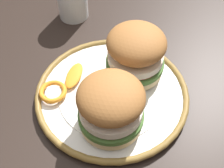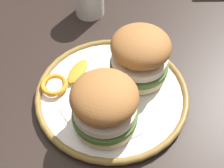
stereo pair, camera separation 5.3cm
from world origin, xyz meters
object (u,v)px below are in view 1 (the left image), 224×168
dining_table (100,105)px  sandwich_half_right (111,106)px  dinner_plate (112,94)px  sandwich_half_left (136,52)px

dining_table → sandwich_half_right: 0.20m
dining_table → sandwich_half_right: (0.11, 0.04, 0.16)m
dinner_plate → dining_table: bearing=-145.7°
sandwich_half_left → dining_table: bearing=-81.8°
sandwich_half_right → dining_table: bearing=-162.1°
dining_table → sandwich_half_right: size_ratio=10.15×
dining_table → dinner_plate: size_ratio=3.98×
dinner_plate → sandwich_half_left: bearing=145.7°
sandwich_half_right → sandwich_half_left: bearing=165.1°
dining_table → sandwich_half_right: bearing=17.9°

